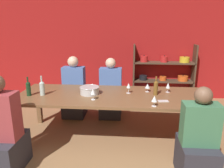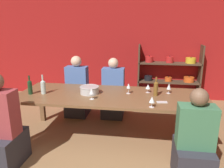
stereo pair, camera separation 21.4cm
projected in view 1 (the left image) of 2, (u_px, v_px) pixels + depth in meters
wall_back_red at (117, 44)px, 5.43m from camera, size 8.80×0.06×2.70m
shelf_unit at (163, 78)px, 5.36m from camera, size 1.48×0.30×1.36m
dining_table at (111, 99)px, 3.47m from camera, size 2.99×1.08×0.75m
mixing_bowl at (90, 90)px, 3.48m from camera, size 0.31×0.31×0.12m
wine_bottle_green at (28, 88)px, 3.38m from camera, size 0.07×0.07×0.30m
wine_bottle_dark at (156, 87)px, 3.43m from camera, size 0.07×0.07×0.30m
wine_bottle_amber at (42, 88)px, 3.42m from camera, size 0.08×0.08×0.31m
wine_glass_red_a at (168, 86)px, 3.56m from camera, size 0.07×0.07×0.16m
wine_glass_empty_a at (93, 92)px, 3.20m from camera, size 0.08×0.08×0.17m
wine_glass_white_a at (198, 98)px, 2.94m from camera, size 0.07×0.07×0.18m
wine_glass_white_b at (154, 99)px, 2.95m from camera, size 0.08×0.08×0.15m
wine_glass_red_b at (148, 86)px, 3.58m from camera, size 0.08×0.08×0.14m
wine_glass_red_c at (129, 86)px, 3.51m from camera, size 0.07×0.07×0.17m
cell_phone at (163, 101)px, 3.16m from camera, size 0.16×0.09×0.01m
person_near_a at (197, 147)px, 2.60m from camera, size 0.42×0.52×1.16m
person_far_a at (75, 94)px, 4.45m from camera, size 0.43×0.54×1.22m
person_near_b at (3, 137)px, 2.74m from camera, size 0.45×0.56×1.26m
person_far_b at (111, 95)px, 4.42m from camera, size 0.43×0.54×1.20m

